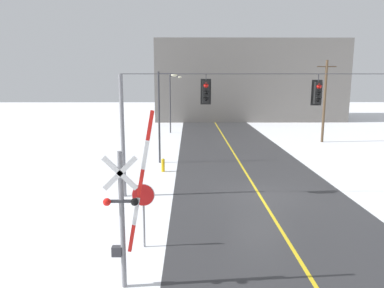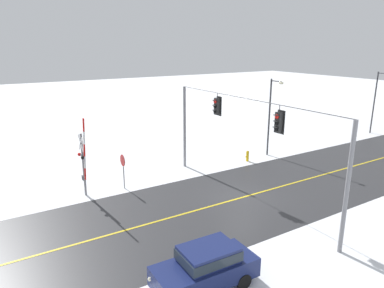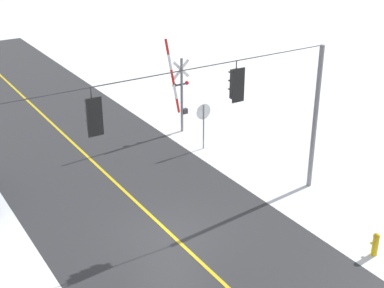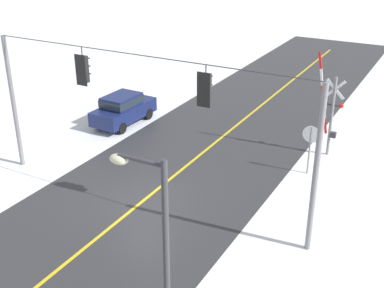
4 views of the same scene
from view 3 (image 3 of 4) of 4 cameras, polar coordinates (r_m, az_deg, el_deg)
name	(u,v)px [view 3 (image 3 of 4)]	position (r m, az deg, el deg)	size (l,w,h in m)	color
ground_plane	(170,234)	(20.72, -2.31, -9.29)	(160.00, 160.00, 0.00)	white
signal_span	(169,134)	(18.82, -2.44, 1.06)	(14.20, 0.47, 6.22)	gray
stop_sign	(203,116)	(26.73, 1.20, 2.91)	(0.80, 0.09, 2.35)	gray
railroad_crossing	(180,90)	(28.57, -1.24, 5.67)	(1.45, 0.31, 5.11)	gray
fire_hydrant	(375,243)	(20.39, 18.52, -9.76)	(0.24, 0.31, 0.88)	gold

